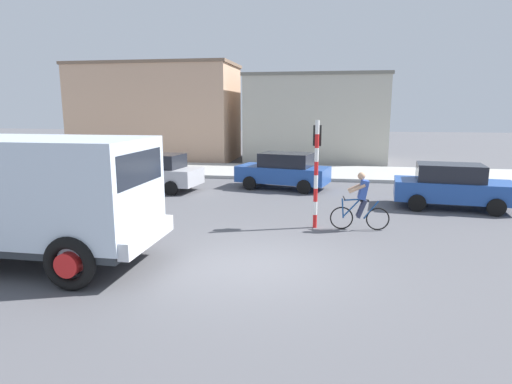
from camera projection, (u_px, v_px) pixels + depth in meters
name	position (u px, v px, depth m)	size (l,w,h in m)	color
ground_plane	(262.00, 264.00, 9.99)	(120.00, 120.00, 0.00)	#56565B
sidewalk_far	(302.00, 172.00, 23.83)	(80.00, 5.00, 0.16)	#ADADA8
truck_foreground	(35.00, 193.00, 9.75)	(5.44, 2.89, 2.90)	silver
cyclist	(361.00, 201.00, 12.67)	(1.73, 0.50, 1.72)	black
traffic_light_pole	(317.00, 159.00, 12.75)	(0.24, 0.43, 3.20)	red
car_red_near	(284.00, 170.00, 19.24)	(4.28, 2.55, 1.60)	#234C9E
car_white_mid	(452.00, 186.00, 15.42)	(4.17, 2.23, 1.60)	#234C9E
car_far_side	(155.00, 172.00, 18.87)	(4.18, 2.25, 1.60)	#B7B7BC
building_corner_left	(156.00, 112.00, 30.13)	(11.14, 5.29, 6.52)	tan
building_mid_block	(316.00, 119.00, 29.11)	(9.11, 5.93, 5.70)	#B2AD9E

